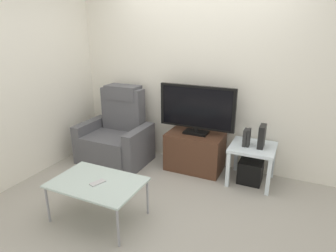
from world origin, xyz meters
TOP-DOWN VIEW (x-y plane):
  - ground_plane at (0.00, 0.00)m, footprint 6.40×6.40m
  - wall_back at (0.00, 1.13)m, footprint 6.40×0.06m
  - wall_side at (-1.88, 0.00)m, footprint 0.06×4.48m
  - tv_stand at (0.04, 0.84)m, footprint 0.76×0.46m
  - television at (0.04, 0.86)m, footprint 1.03×0.20m
  - recliner_armchair at (-1.11, 0.65)m, footprint 0.98×0.78m
  - side_table at (0.81, 0.80)m, footprint 0.54×0.54m
  - subwoofer_box at (0.81, 0.80)m, footprint 0.29×0.29m
  - book_leftmost at (0.71, 0.78)m, footprint 0.04×0.14m
  - book_middle at (0.75, 0.78)m, footprint 0.03×0.12m
  - game_console at (0.90, 0.81)m, footprint 0.07×0.20m
  - coffee_table at (-0.48, -0.61)m, footprint 0.90×0.60m
  - cell_phone at (-0.45, -0.63)m, footprint 0.12×0.16m

SIDE VIEW (x-z plane):
  - ground_plane at x=0.00m, z-range 0.00..0.00m
  - subwoofer_box at x=0.81m, z-range 0.00..0.29m
  - tv_stand at x=0.04m, z-range 0.00..0.52m
  - recliner_armchair at x=-1.11m, z-range -0.17..0.91m
  - coffee_table at x=-0.48m, z-range 0.18..0.60m
  - side_table at x=0.81m, z-range 0.17..0.66m
  - cell_phone at x=-0.45m, z-range 0.42..0.43m
  - book_leftmost at x=0.71m, z-range 0.49..0.70m
  - book_middle at x=0.75m, z-range 0.49..0.71m
  - game_console at x=0.90m, z-range 0.49..0.77m
  - television at x=0.04m, z-range 0.54..1.19m
  - wall_back at x=0.00m, z-range 0.00..2.60m
  - wall_side at x=-1.88m, z-range 0.00..2.60m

